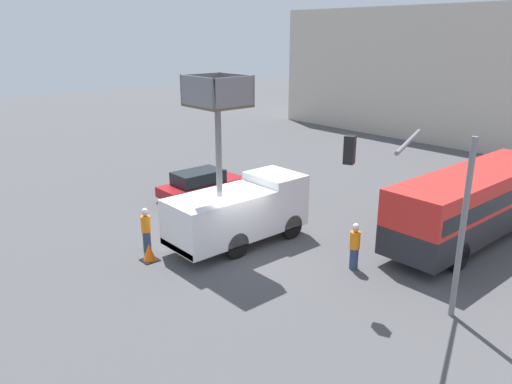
# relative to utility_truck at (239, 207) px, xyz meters

# --- Properties ---
(ground_plane) EXTENTS (120.00, 120.00, 0.00)m
(ground_plane) POSITION_rel_utility_truck_xyz_m (0.85, -0.69, -1.60)
(ground_plane) COLOR #4C4C4F
(utility_truck) EXTENTS (2.33, 6.04, 6.98)m
(utility_truck) POSITION_rel_utility_truck_xyz_m (0.00, 0.00, 0.00)
(utility_truck) COLOR white
(utility_truck) RESTS_ON ground_plane
(city_bus) EXTENTS (2.50, 10.17, 3.03)m
(city_bus) POSITION_rel_utility_truck_xyz_m (6.20, 7.68, 0.20)
(city_bus) COLOR #232328
(city_bus) RESTS_ON ground_plane
(traffic_light_pole) EXTENTS (3.59, 3.34, 5.70)m
(traffic_light_pole) POSITION_rel_utility_truck_xyz_m (7.49, 0.95, 2.30)
(traffic_light_pole) COLOR slate
(traffic_light_pole) RESTS_ON ground_plane
(road_worker_near_truck) EXTENTS (0.38, 0.38, 1.83)m
(road_worker_near_truck) POSITION_rel_utility_truck_xyz_m (-1.85, -3.33, -0.68)
(road_worker_near_truck) COLOR navy
(road_worker_near_truck) RESTS_ON ground_plane
(road_worker_directing) EXTENTS (0.38, 0.38, 1.82)m
(road_worker_directing) POSITION_rel_utility_truck_xyz_m (4.67, 1.71, -0.69)
(road_worker_directing) COLOR navy
(road_worker_directing) RESTS_ON ground_plane
(traffic_cone_near_truck) EXTENTS (0.63, 0.63, 0.72)m
(traffic_cone_near_truck) POSITION_rel_utility_truck_xyz_m (-0.97, -3.73, -1.26)
(traffic_cone_near_truck) COLOR black
(traffic_cone_near_truck) RESTS_ON ground_plane
(parked_car_curbside) EXTENTS (1.80, 4.74, 1.47)m
(parked_car_curbside) POSITION_rel_utility_truck_xyz_m (-6.16, 2.35, -0.85)
(parked_car_curbside) COLOR maroon
(parked_car_curbside) RESTS_ON ground_plane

